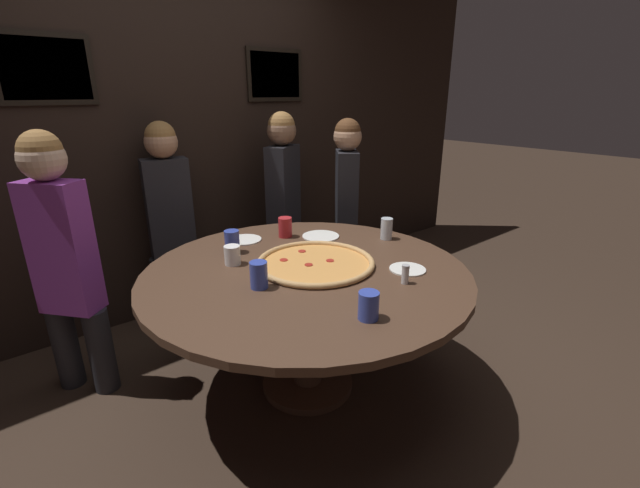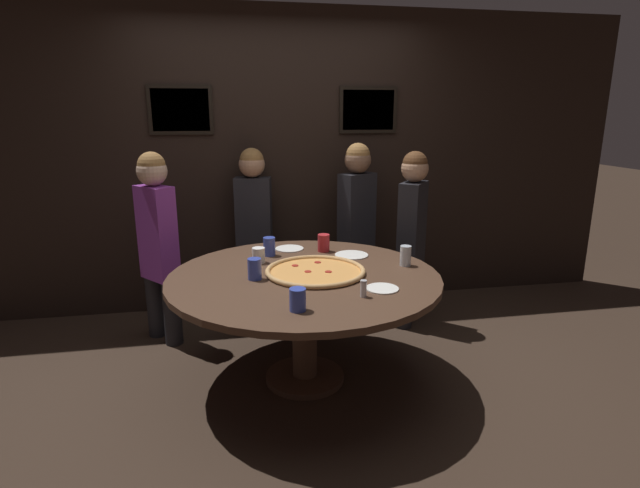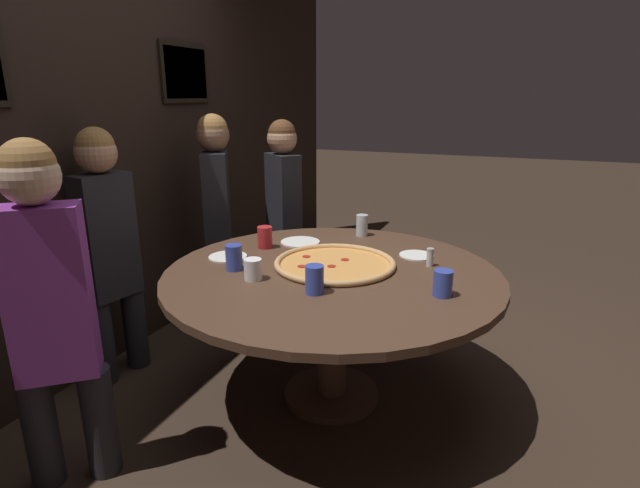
% 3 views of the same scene
% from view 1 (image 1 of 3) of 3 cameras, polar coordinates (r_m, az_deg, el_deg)
% --- Properties ---
extents(ground_plane, '(24.00, 24.00, 0.00)m').
position_cam_1_polar(ground_plane, '(2.65, -1.65, -18.27)').
color(ground_plane, '#38281E').
extents(back_wall, '(6.40, 0.08, 2.60)m').
position_cam_1_polar(back_wall, '(3.38, -17.76, 13.32)').
color(back_wall, black).
rests_on(back_wall, ground_plane).
extents(dining_table, '(1.72, 1.72, 0.74)m').
position_cam_1_polar(dining_table, '(2.32, -1.81, -6.03)').
color(dining_table, '#4C3323').
rests_on(dining_table, ground_plane).
extents(giant_pizza, '(0.64, 0.64, 0.03)m').
position_cam_1_polar(giant_pizza, '(2.32, -0.59, -2.49)').
color(giant_pizza, '#E0994C').
rests_on(giant_pizza, dining_table).
extents(drink_cup_near_left, '(0.09, 0.09, 0.10)m').
position_cam_1_polar(drink_cup_near_left, '(2.36, -11.60, -1.46)').
color(drink_cup_near_left, white).
rests_on(drink_cup_near_left, dining_table).
extents(drink_cup_by_shaker, '(0.09, 0.09, 0.12)m').
position_cam_1_polar(drink_cup_by_shaker, '(1.78, 6.49, -8.17)').
color(drink_cup_by_shaker, '#384CB7').
rests_on(drink_cup_by_shaker, dining_table).
extents(drink_cup_centre_back, '(0.09, 0.09, 0.13)m').
position_cam_1_polar(drink_cup_centre_back, '(2.06, -8.16, -4.11)').
color(drink_cup_centre_back, '#384CB7').
rests_on(drink_cup_centre_back, dining_table).
extents(drink_cup_near_right, '(0.07, 0.07, 0.14)m').
position_cam_1_polar(drink_cup_near_right, '(2.74, 8.86, 2.03)').
color(drink_cup_near_right, silver).
rests_on(drink_cup_near_right, dining_table).
extents(drink_cup_beside_pizza, '(0.09, 0.09, 0.13)m').
position_cam_1_polar(drink_cup_beside_pizza, '(2.53, -11.63, 0.31)').
color(drink_cup_beside_pizza, '#384CB7').
rests_on(drink_cup_beside_pizza, dining_table).
extents(drink_cup_front_edge, '(0.09, 0.09, 0.13)m').
position_cam_1_polar(drink_cup_front_edge, '(2.76, -4.67, 2.24)').
color(drink_cup_front_edge, '#B22328').
rests_on(drink_cup_front_edge, dining_table).
extents(white_plate_left_side, '(0.19, 0.19, 0.01)m').
position_cam_1_polar(white_plate_left_side, '(2.30, 11.59, -3.32)').
color(white_plate_left_side, white).
rests_on(white_plate_left_side, dining_table).
extents(white_plate_right_side, '(0.21, 0.21, 0.01)m').
position_cam_1_polar(white_plate_right_side, '(2.74, -10.01, 0.57)').
color(white_plate_right_side, white).
rests_on(white_plate_right_side, dining_table).
extents(white_plate_near_front, '(0.24, 0.24, 0.01)m').
position_cam_1_polar(white_plate_near_front, '(2.77, 0.10, 1.06)').
color(white_plate_near_front, white).
rests_on(white_plate_near_front, dining_table).
extents(condiment_shaker, '(0.04, 0.04, 0.10)m').
position_cam_1_polar(condiment_shaker, '(2.13, 11.31, -3.96)').
color(condiment_shaker, silver).
rests_on(condiment_shaker, dining_table).
extents(diner_side_left, '(0.32, 0.36, 1.44)m').
position_cam_1_polar(diner_side_left, '(3.43, 3.52, 6.00)').
color(diner_side_left, '#232328').
rests_on(diner_side_left, ground_plane).
extents(diner_centre_back, '(0.38, 0.22, 1.45)m').
position_cam_1_polar(diner_centre_back, '(3.19, -19.40, 3.90)').
color(diner_centre_back, '#232328').
rests_on(diner_centre_back, ground_plane).
extents(diner_far_right, '(0.33, 0.36, 1.46)m').
position_cam_1_polar(diner_far_right, '(2.61, -31.09, -1.11)').
color(diner_far_right, '#232328').
rests_on(diner_far_right, ground_plane).
extents(diner_side_right, '(0.39, 0.30, 1.49)m').
position_cam_1_polar(diner_side_right, '(3.44, -4.89, 6.47)').
color(diner_side_right, '#232328').
rests_on(diner_side_right, ground_plane).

